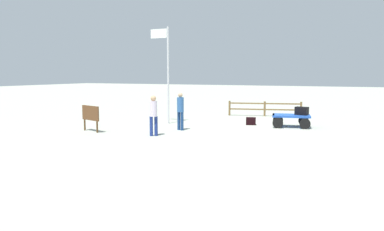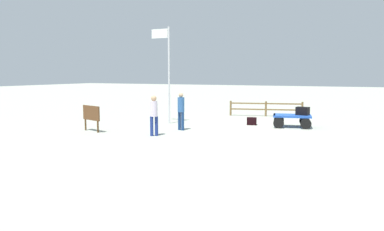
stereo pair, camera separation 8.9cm
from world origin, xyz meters
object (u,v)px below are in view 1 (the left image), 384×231
(worker_trailing, at_px, (180,109))
(flagpole, at_px, (166,67))
(suitcase_olive, at_px, (302,111))
(suitcase_dark, at_px, (251,121))
(luggage_cart, at_px, (291,118))
(worker_lead, at_px, (154,113))
(signboard, at_px, (90,115))

(worker_trailing, bearing_deg, flagpole, -46.78)
(suitcase_olive, height_order, worker_trailing, worker_trailing)
(suitcase_dark, xyz_separation_m, flagpole, (4.20, 1.27, 2.77))
(luggage_cart, xyz_separation_m, flagpole, (6.18, 1.35, 2.52))
(worker_lead, xyz_separation_m, worker_trailing, (-0.32, -1.90, 0.02))
(worker_trailing, bearing_deg, suitcase_olive, -146.53)
(luggage_cart, bearing_deg, worker_trailing, 35.47)
(worker_lead, xyz_separation_m, signboard, (3.19, 0.16, -0.20))
(suitcase_dark, bearing_deg, flagpole, 16.81)
(suitcase_olive, relative_size, signboard, 0.54)
(luggage_cart, relative_size, suitcase_dark, 3.48)
(worker_lead, bearing_deg, suitcase_olive, -135.57)
(luggage_cart, xyz_separation_m, suitcase_olive, (-0.50, -0.10, 0.36))
(worker_lead, bearing_deg, luggage_cart, -133.28)
(signboard, bearing_deg, worker_lead, -177.14)
(worker_lead, height_order, worker_trailing, worker_trailing)
(luggage_cart, distance_m, flagpole, 6.80)
(suitcase_olive, bearing_deg, flagpole, 12.25)
(flagpole, height_order, signboard, flagpole)
(flagpole, bearing_deg, luggage_cart, -167.69)
(suitcase_dark, height_order, worker_trailing, worker_trailing)
(luggage_cart, relative_size, worker_trailing, 1.14)
(worker_lead, relative_size, worker_trailing, 0.98)
(suitcase_dark, xyz_separation_m, worker_trailing, (2.48, 3.10, 0.80))
(suitcase_olive, distance_m, suitcase_dark, 2.56)
(luggage_cart, distance_m, suitcase_olive, 0.63)
(worker_lead, bearing_deg, worker_trailing, -99.56)
(suitcase_olive, distance_m, worker_trailing, 5.95)
(suitcase_olive, bearing_deg, suitcase_dark, 4.19)
(suitcase_dark, bearing_deg, worker_lead, 60.70)
(worker_trailing, xyz_separation_m, flagpole, (1.72, -1.83, 1.97))
(suitcase_olive, distance_m, worker_lead, 7.39)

